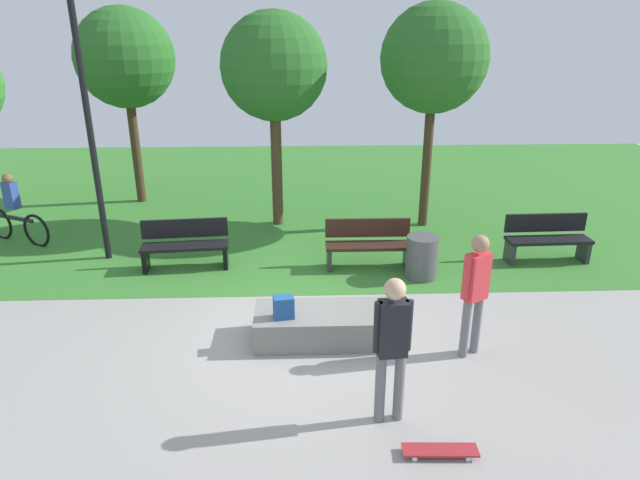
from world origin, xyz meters
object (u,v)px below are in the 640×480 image
(concrete_ledge, at_px, (323,325))
(lamp_post, at_px, (86,103))
(skateboard_by_ledge, at_px, (440,450))
(park_bench_by_oak, at_px, (185,243))
(trash_bin, at_px, (422,257))
(park_bench_far_left, at_px, (368,243))
(backpack_on_ledge, at_px, (284,307))
(skater_watching, at_px, (475,286))
(skater_performing_trick, at_px, (392,340))
(tree_broad_elm, at_px, (274,68))
(park_bench_near_path, at_px, (547,237))
(tree_young_birch, at_px, (434,59))
(cyclist_on_bicycle, at_px, (15,214))
(tree_tall_oak, at_px, (125,59))

(concrete_ledge, bearing_deg, lamp_post, 142.11)
(skateboard_by_ledge, bearing_deg, park_bench_by_oak, 125.39)
(skateboard_by_ledge, xyz_separation_m, trash_bin, (0.73, 4.46, 0.33))
(park_bench_far_left, bearing_deg, backpack_on_ledge, -118.95)
(trash_bin, bearing_deg, skater_watching, -86.94)
(skater_performing_trick, distance_m, lamp_post, 7.18)
(concrete_ledge, bearing_deg, skateboard_by_ledge, -64.63)
(park_bench_by_oak, xyz_separation_m, tree_broad_elm, (1.65, 2.45, 2.99))
(park_bench_near_path, distance_m, tree_broad_elm, 6.52)
(park_bench_by_oak, distance_m, tree_broad_elm, 4.21)
(concrete_ledge, bearing_deg, park_bench_near_path, 31.69)
(backpack_on_ledge, relative_size, skateboard_by_ledge, 0.40)
(skater_watching, height_order, tree_broad_elm, tree_broad_elm)
(concrete_ledge, height_order, park_bench_by_oak, park_bench_by_oak)
(skateboard_by_ledge, bearing_deg, park_bench_far_left, 92.03)
(skater_performing_trick, bearing_deg, lamp_post, 133.81)
(backpack_on_ledge, xyz_separation_m, tree_young_birch, (3.08, 5.08, 3.03))
(cyclist_on_bicycle, bearing_deg, backpack_on_ledge, -37.02)
(concrete_ledge, relative_size, lamp_post, 0.39)
(tree_tall_oak, relative_size, tree_young_birch, 1.00)
(tree_broad_elm, xyz_separation_m, lamp_post, (-3.29, -1.94, -0.47))
(backpack_on_ledge, relative_size, tree_young_birch, 0.07)
(skateboard_by_ledge, distance_m, tree_tall_oak, 11.54)
(skateboard_by_ledge, height_order, tree_broad_elm, tree_broad_elm)
(tree_young_birch, bearing_deg, lamp_post, -165.40)
(skateboard_by_ledge, height_order, park_bench_far_left, park_bench_far_left)
(skateboard_by_ledge, height_order, lamp_post, lamp_post)
(park_bench_far_left, relative_size, tree_broad_elm, 0.35)
(skater_watching, xyz_separation_m, park_bench_by_oak, (-4.48, 3.16, -0.56))
(tree_broad_elm, height_order, cyclist_on_bicycle, tree_broad_elm)
(park_bench_near_path, height_order, tree_young_birch, tree_young_birch)
(park_bench_near_path, distance_m, trash_bin, 2.67)
(lamp_post, bearing_deg, park_bench_by_oak, -17.37)
(cyclist_on_bicycle, bearing_deg, lamp_post, -23.81)
(park_bench_near_path, distance_m, lamp_post, 8.93)
(park_bench_near_path, bearing_deg, trash_bin, -165.18)
(tree_tall_oak, bearing_deg, trash_bin, -38.26)
(lamp_post, height_order, cyclist_on_bicycle, lamp_post)
(skater_watching, relative_size, tree_young_birch, 0.37)
(tree_young_birch, distance_m, lamp_post, 6.88)
(skater_watching, height_order, lamp_post, lamp_post)
(concrete_ledge, relative_size, tree_tall_oak, 0.41)
(park_bench_by_oak, height_order, lamp_post, lamp_post)
(skater_watching, bearing_deg, tree_young_birch, 84.55)
(park_bench_by_oak, relative_size, tree_tall_oak, 0.34)
(park_bench_far_left, bearing_deg, tree_tall_oak, 140.47)
(backpack_on_ledge, height_order, cyclist_on_bicycle, cyclist_on_bicycle)
(park_bench_far_left, bearing_deg, tree_young_birch, 56.32)
(concrete_ledge, height_order, tree_tall_oak, tree_tall_oak)
(trash_bin, distance_m, cyclist_on_bicycle, 8.41)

